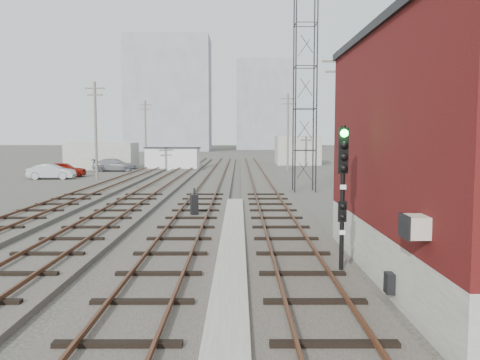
{
  "coord_description": "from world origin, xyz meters",
  "views": [
    {
      "loc": [
        0.74,
        -2.05,
        4.07
      ],
      "look_at": [
        0.78,
        19.33,
        2.2
      ],
      "focal_mm": 38.0,
      "sensor_mm": 36.0,
      "label": 1
    }
  ],
  "objects_px": {
    "car_silver": "(52,172)",
    "car_grey": "(115,165)",
    "signal_mast": "(343,187)",
    "switch_stand": "(194,205)",
    "car_red": "(64,169)",
    "site_trailer": "(173,158)"
  },
  "relations": [
    {
      "from": "car_silver",
      "to": "car_grey",
      "type": "xyz_separation_m",
      "value": [
        3.34,
        10.66,
        0.02
      ]
    },
    {
      "from": "car_silver",
      "to": "car_grey",
      "type": "distance_m",
      "value": 11.17
    },
    {
      "from": "signal_mast",
      "to": "car_grey",
      "type": "xyz_separation_m",
      "value": [
        -17.22,
        43.74,
        -1.88
      ]
    },
    {
      "from": "signal_mast",
      "to": "car_silver",
      "type": "bearing_deg",
      "value": 121.86
    },
    {
      "from": "switch_stand",
      "to": "car_red",
      "type": "xyz_separation_m",
      "value": [
        -15.22,
        25.64,
        0.07
      ]
    },
    {
      "from": "signal_mast",
      "to": "site_trailer",
      "type": "bearing_deg",
      "value": 103.24
    },
    {
      "from": "site_trailer",
      "to": "car_grey",
      "type": "height_order",
      "value": "site_trailer"
    },
    {
      "from": "signal_mast",
      "to": "site_trailer",
      "type": "distance_m",
      "value": 47.73
    },
    {
      "from": "signal_mast",
      "to": "site_trailer",
      "type": "relative_size",
      "value": 0.66
    },
    {
      "from": "switch_stand",
      "to": "car_grey",
      "type": "height_order",
      "value": "switch_stand"
    },
    {
      "from": "signal_mast",
      "to": "car_silver",
      "type": "relative_size",
      "value": 1.02
    },
    {
      "from": "signal_mast",
      "to": "car_grey",
      "type": "height_order",
      "value": "signal_mast"
    },
    {
      "from": "site_trailer",
      "to": "car_grey",
      "type": "relative_size",
      "value": 1.31
    },
    {
      "from": "site_trailer",
      "to": "car_red",
      "type": "height_order",
      "value": "site_trailer"
    },
    {
      "from": "car_silver",
      "to": "car_red",
      "type": "bearing_deg",
      "value": -6.67
    },
    {
      "from": "switch_stand",
      "to": "car_grey",
      "type": "xyz_separation_m",
      "value": [
        -12.07,
        33.43,
        0.06
      ]
    },
    {
      "from": "signal_mast",
      "to": "car_silver",
      "type": "xyz_separation_m",
      "value": [
        -20.56,
        33.09,
        -1.9
      ]
    },
    {
      "from": "switch_stand",
      "to": "site_trailer",
      "type": "relative_size",
      "value": 0.21
    },
    {
      "from": "switch_stand",
      "to": "site_trailer",
      "type": "distance_m",
      "value": 36.6
    },
    {
      "from": "car_grey",
      "to": "site_trailer",
      "type": "bearing_deg",
      "value": -69.7
    },
    {
      "from": "car_red",
      "to": "car_silver",
      "type": "height_order",
      "value": "car_red"
    },
    {
      "from": "car_red",
      "to": "car_grey",
      "type": "bearing_deg",
      "value": -29.26
    }
  ]
}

